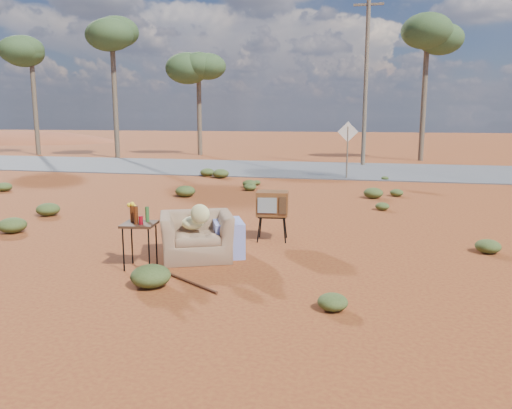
# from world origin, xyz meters

# --- Properties ---
(ground) EXTENTS (140.00, 140.00, 0.00)m
(ground) POSITION_xyz_m (0.00, 0.00, 0.00)
(ground) COLOR brown
(ground) RESTS_ON ground
(highway) EXTENTS (140.00, 7.00, 0.04)m
(highway) POSITION_xyz_m (0.00, 15.00, 0.02)
(highway) COLOR #565659
(highway) RESTS_ON ground
(dirt_mound) EXTENTS (26.00, 18.00, 2.00)m
(dirt_mound) POSITION_xyz_m (-30.00, 34.00, 0.00)
(dirt_mound) COLOR #9D4926
(dirt_mound) RESTS_ON ground
(armchair) EXTENTS (1.54, 1.36, 1.04)m
(armchair) POSITION_xyz_m (-0.32, 0.39, 0.48)
(armchair) COLOR brown
(armchair) RESTS_ON ground
(tv_unit) EXTENTS (0.66, 0.56, 0.97)m
(tv_unit) POSITION_xyz_m (0.60, 1.83, 0.72)
(tv_unit) COLOR black
(tv_unit) RESTS_ON ground
(side_table) EXTENTS (0.58, 0.58, 1.02)m
(side_table) POSITION_xyz_m (-1.13, -0.37, 0.75)
(side_table) COLOR #3A2115
(side_table) RESTS_ON ground
(rusty_bar) EXTENTS (1.35, 0.90, 0.04)m
(rusty_bar) POSITION_xyz_m (-0.21, -0.85, 0.02)
(rusty_bar) COLOR #4A2413
(rusty_bar) RESTS_ON ground
(road_sign) EXTENTS (0.78, 0.06, 2.19)m
(road_sign) POSITION_xyz_m (1.50, 12.00, 1.50)
(road_sign) COLOR brown
(road_sign) RESTS_ON ground
(eucalyptus_far_left) EXTENTS (3.20, 3.20, 7.10)m
(eucalyptus_far_left) POSITION_xyz_m (-18.00, 20.00, 5.94)
(eucalyptus_far_left) COLOR brown
(eucalyptus_far_left) RESTS_ON ground
(eucalyptus_left) EXTENTS (3.20, 3.20, 8.10)m
(eucalyptus_left) POSITION_xyz_m (-12.00, 19.00, 6.92)
(eucalyptus_left) COLOR brown
(eucalyptus_left) RESTS_ON ground
(eucalyptus_near_left) EXTENTS (3.20, 3.20, 6.60)m
(eucalyptus_near_left) POSITION_xyz_m (-8.00, 22.00, 5.45)
(eucalyptus_near_left) COLOR brown
(eucalyptus_near_left) RESTS_ON ground
(eucalyptus_center) EXTENTS (3.20, 3.20, 7.60)m
(eucalyptus_center) POSITION_xyz_m (5.00, 21.00, 6.43)
(eucalyptus_center) COLOR brown
(eucalyptus_center) RESTS_ON ground
(utility_pole_center) EXTENTS (1.40, 0.20, 8.00)m
(utility_pole_center) POSITION_xyz_m (2.00, 17.50, 4.15)
(utility_pole_center) COLOR brown
(utility_pole_center) RESTS_ON ground
(scrub_patch) EXTENTS (17.49, 8.07, 0.33)m
(scrub_patch) POSITION_xyz_m (-0.82, 4.41, 0.14)
(scrub_patch) COLOR #465726
(scrub_patch) RESTS_ON ground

